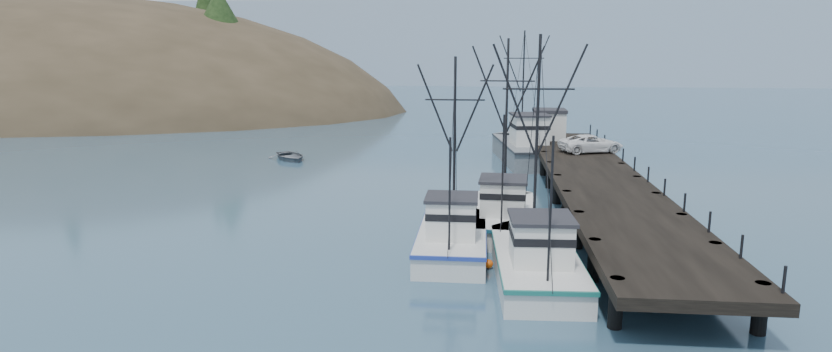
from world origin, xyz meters
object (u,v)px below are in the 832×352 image
at_px(trawler_mid, 453,236).
at_px(pier_shed, 549,124).
at_px(pier, 597,180).
at_px(work_vessel, 524,148).
at_px(trawler_far, 503,214).
at_px(trawler_near, 535,260).
at_px(pickup_truck, 591,144).
at_px(motorboat, 290,160).

distance_m(trawler_mid, pier_shed, 29.99).
xyz_separation_m(pier, work_vessel, (-3.79, 16.91, -0.46)).
bearing_deg(trawler_mid, trawler_far, 60.39).
height_order(trawler_near, pickup_truck, trawler_near).
xyz_separation_m(work_vessel, pickup_truck, (4.95, -6.94, 1.49)).
relative_size(trawler_far, pier_shed, 3.53).
bearing_deg(pickup_truck, trawler_near, 146.67).
relative_size(work_vessel, motorboat, 3.05).
bearing_deg(trawler_far, trawler_mid, -119.61).
bearing_deg(pier, trawler_near, -109.51).
relative_size(trawler_near, work_vessel, 0.78).
xyz_separation_m(trawler_mid, trawler_far, (2.76, 4.85, 0.00)).
bearing_deg(trawler_mid, pickup_truck, 64.07).
bearing_deg(trawler_far, trawler_near, -81.56).
distance_m(work_vessel, pickup_truck, 8.66).
bearing_deg(pickup_truck, pier_shed, 0.35).
relative_size(trawler_far, motorboat, 2.36).
bearing_deg(trawler_far, work_vessel, 83.61).
distance_m(trawler_near, trawler_far, 8.30).
distance_m(pier, trawler_near, 15.53).
bearing_deg(trawler_near, pier, 70.49).
xyz_separation_m(trawler_near, motorboat, (-20.56, 29.85, -0.82)).
height_order(trawler_near, pier_shed, trawler_near).
bearing_deg(motorboat, trawler_far, -82.47).
distance_m(pickup_truck, motorboat, 27.54).
relative_size(trawler_near, trawler_mid, 1.10).
height_order(trawler_far, pier_shed, trawler_far).
bearing_deg(trawler_mid, pier_shed, 75.16).
bearing_deg(trawler_mid, trawler_near, -40.17).
bearing_deg(pier_shed, work_vessel, -162.72).
bearing_deg(motorboat, pier_shed, -28.62).
relative_size(trawler_far, work_vessel, 0.77).
bearing_deg(trawler_near, pier_shed, 83.49).
distance_m(trawler_far, work_vessel, 23.47).
distance_m(pier, trawler_far, 9.10).
xyz_separation_m(trawler_near, work_vessel, (1.39, 31.53, 0.41)).
height_order(pier_shed, motorboat, pier_shed).
bearing_deg(pier, work_vessel, 102.62).
bearing_deg(trawler_near, motorboat, 124.56).
bearing_deg(pickup_truck, work_vessel, 16.65).
distance_m(trawler_mid, pickup_truck, 23.69).
bearing_deg(trawler_mid, motorboat, 122.04).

